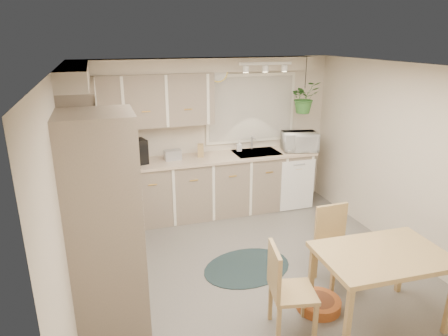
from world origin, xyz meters
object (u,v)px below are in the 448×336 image
Objects in this scene: chair_back at (339,248)px; braided_rug at (247,267)px; chair_left at (293,290)px; pet_bed at (318,304)px; microwave at (300,140)px; dining_table at (378,287)px.

chair_back is 1.14m from braided_rug.
chair_left is 0.81× the size of braided_rug.
braided_rug is 2.41× the size of pet_bed.
chair_back is at bearing -94.37° from microwave.
chair_back reaches higher than pet_bed.
dining_table is 1.34× the size of chair_left.
pet_bed is (0.42, 0.20, -0.40)m from chair_left.
microwave reaches higher than braided_rug.
pet_bed is at bearing 37.11° from chair_back.
chair_back is 0.81× the size of braided_rug.
dining_table reaches higher than braided_rug.
microwave is at bearing 78.05° from dining_table.
braided_rug is 2.43m from microwave.
chair_back reaches higher than chair_left.
microwave reaches higher than pet_bed.
dining_table is 1.34× the size of chair_back.
braided_rug is 2.05× the size of microwave.
chair_left is at bearing -106.73° from microwave.
chair_back is at bearing 91.48° from dining_table.
microwave reaches higher than dining_table.
pet_bed reaches higher than braided_rug.
microwave is (1.04, 2.52, 1.07)m from pet_bed.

